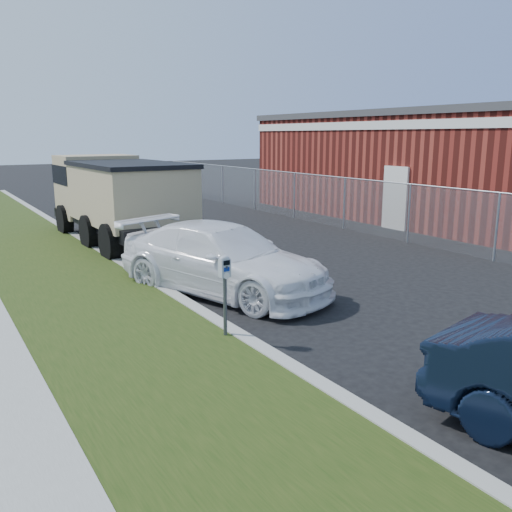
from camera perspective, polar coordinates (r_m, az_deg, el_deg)
ground at (r=10.58m, az=9.38°, el=-5.43°), size 120.00×120.00×0.00m
streetside at (r=10.10m, az=-23.93°, el=-6.84°), size 6.12×50.00×0.15m
chainlink_fence at (r=19.39m, az=9.32°, el=6.55°), size 0.06×30.06×30.00m
brick_building at (r=24.32m, az=18.67°, el=9.28°), size 9.20×14.20×4.17m
parking_meter at (r=8.46m, az=-3.31°, el=-2.35°), size 0.19×0.13×1.30m
white_wagon at (r=11.39m, az=-3.84°, el=-0.24°), size 3.58×5.33×1.44m
dump_truck at (r=17.35m, az=-14.40°, el=6.29°), size 2.80×6.70×2.60m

